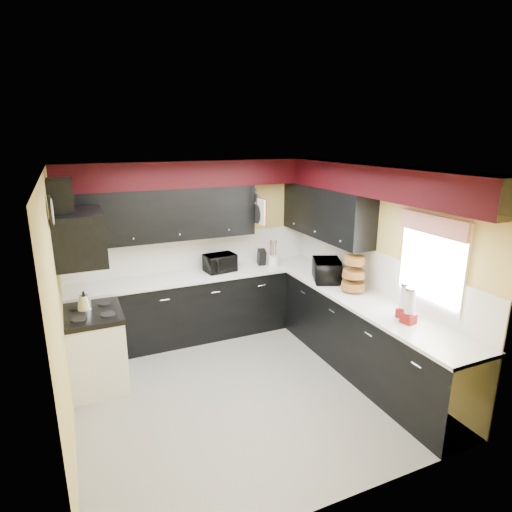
{
  "coord_description": "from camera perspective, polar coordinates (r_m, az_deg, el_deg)",
  "views": [
    {
      "loc": [
        -1.62,
        -4.05,
        2.82
      ],
      "look_at": [
        0.52,
        0.78,
        1.33
      ],
      "focal_mm": 30.0,
      "sensor_mm": 36.0,
      "label": 1
    }
  ],
  "objects": [
    {
      "name": "pan_low",
      "position": [
        6.32,
        -0.84,
        5.76
      ],
      "size": [
        0.03,
        0.24,
        0.42
      ],
      "primitive_type": null,
      "color": "black",
      "rests_on": "upper_back"
    },
    {
      "name": "wall_right",
      "position": [
        5.53,
        15.59,
        -1.31
      ],
      "size": [
        0.06,
        3.6,
        2.5
      ],
      "primitive_type": "cube",
      "color": "#E0C666",
      "rests_on": "ground"
    },
    {
      "name": "dispenser_b",
      "position": [
        4.83,
        19.23,
        -5.82
      ],
      "size": [
        0.16,
        0.16,
        0.35
      ],
      "primitive_type": null,
      "rotation": [
        0.0,
        0.0,
        0.32
      ],
      "color": "#5E030F",
      "rests_on": "counter_right"
    },
    {
      "name": "counter_back",
      "position": [
        6.08,
        -7.27,
        -2.54
      ],
      "size": [
        3.62,
        0.64,
        0.04
      ],
      "primitive_type": "cube",
      "color": "white",
      "rests_on": "cab_back"
    },
    {
      "name": "dispenser_a",
      "position": [
        4.7,
        19.79,
        -6.45
      ],
      "size": [
        0.15,
        0.15,
        0.35
      ],
      "primitive_type": null,
      "rotation": [
        0.0,
        0.0,
        0.19
      ],
      "color": "#5A0D14",
      "rests_on": "counter_right"
    },
    {
      "name": "hood_duct",
      "position": [
        4.84,
        -24.61,
        7.01
      ],
      "size": [
        0.24,
        0.4,
        0.4
      ],
      "primitive_type": "cube",
      "color": "black",
      "rests_on": "wall_left"
    },
    {
      "name": "valance",
      "position": [
        4.68,
        22.49,
        3.88
      ],
      "size": [
        0.04,
        0.88,
        0.2
      ],
      "primitive_type": "cube",
      "color": "red",
      "rests_on": "wall_right"
    },
    {
      "name": "upper_back",
      "position": [
        5.87,
        -12.61,
        5.4
      ],
      "size": [
        2.6,
        0.35,
        0.7
      ],
      "primitive_type": "cube",
      "color": "black",
      "rests_on": "wall_back"
    },
    {
      "name": "baskets",
      "position": [
        5.42,
        12.9,
        -2.24
      ],
      "size": [
        0.27,
        0.27,
        0.5
      ],
      "primitive_type": null,
      "color": "brown",
      "rests_on": "upper_right"
    },
    {
      "name": "splash_back",
      "position": [
        6.27,
        -8.12,
        0.57
      ],
      "size": [
        3.6,
        0.02,
        0.5
      ],
      "primitive_type": "cube",
      "color": "white",
      "rests_on": "counter_back"
    },
    {
      "name": "splash_right",
      "position": [
        5.54,
        15.46,
        -1.91
      ],
      "size": [
        0.02,
        3.6,
        0.5
      ],
      "primitive_type": "cube",
      "color": "white",
      "rests_on": "counter_right"
    },
    {
      "name": "soffit_back",
      "position": [
        5.92,
        -8.09,
        10.83
      ],
      "size": [
        3.6,
        0.36,
        0.35
      ],
      "primitive_type": "cube",
      "color": "black",
      "rests_on": "wall_back"
    },
    {
      "name": "ground",
      "position": [
        5.19,
        -1.85,
        -17.11
      ],
      "size": [
        3.6,
        3.6,
        0.0
      ],
      "primitive_type": "plane",
      "color": "gray",
      "rests_on": "ground"
    },
    {
      "name": "knife_block",
      "position": [
        6.4,
        0.75,
        -0.19
      ],
      "size": [
        0.14,
        0.17,
        0.24
      ],
      "primitive_type": "cube",
      "rotation": [
        0.0,
        0.0,
        -0.2
      ],
      "color": "black",
      "rests_on": "counter_back"
    },
    {
      "name": "clock",
      "position": [
        4.35,
        -25.7,
        5.38
      ],
      "size": [
        0.03,
        0.3,
        0.3
      ],
      "primitive_type": null,
      "color": "black",
      "rests_on": "wall_left"
    },
    {
      "name": "pan_mid",
      "position": [
        6.08,
        0.12,
        5.65
      ],
      "size": [
        0.03,
        0.28,
        0.46
      ],
      "primitive_type": null,
      "color": "black",
      "rests_on": "upper_back"
    },
    {
      "name": "kettle",
      "position": [
        5.24,
        -21.92,
        -5.72
      ],
      "size": [
        0.23,
        0.23,
        0.16
      ],
      "primitive_type": null,
      "rotation": [
        0.0,
        0.0,
        -0.38
      ],
      "color": "silver",
      "rests_on": "cooktop"
    },
    {
      "name": "pan_top",
      "position": [
        6.16,
        -0.37,
        8.14
      ],
      "size": [
        0.03,
        0.22,
        0.4
      ],
      "primitive_type": null,
      "color": "black",
      "rests_on": "upper_back"
    },
    {
      "name": "hood",
      "position": [
        4.91,
        -22.54,
        2.34
      ],
      "size": [
        0.5,
        0.78,
        0.55
      ],
      "primitive_type": "cube",
      "color": "black",
      "rests_on": "wall_left"
    },
    {
      "name": "stove",
      "position": [
        5.36,
        -20.47,
        -11.76
      ],
      "size": [
        0.6,
        0.75,
        0.86
      ],
      "primitive_type": "cube",
      "color": "white",
      "rests_on": "ground"
    },
    {
      "name": "cab_back",
      "position": [
        6.25,
        -7.12,
        -6.64
      ],
      "size": [
        3.6,
        0.6,
        0.9
      ],
      "primitive_type": "cube",
      "color": "black",
      "rests_on": "ground"
    },
    {
      "name": "soffit_right",
      "position": [
        5.07,
        16.18,
        9.58
      ],
      "size": [
        0.36,
        3.24,
        0.35
      ],
      "primitive_type": "cube",
      "color": "black",
      "rests_on": "wall_right"
    },
    {
      "name": "counter_right",
      "position": [
        5.24,
        14.83,
        -6.04
      ],
      "size": [
        0.64,
        3.02,
        0.04
      ],
      "primitive_type": "cube",
      "color": "white",
      "rests_on": "cab_right"
    },
    {
      "name": "ceiling",
      "position": [
        4.37,
        -2.14,
        11.59
      ],
      "size": [
        3.6,
        3.6,
        0.06
      ],
      "primitive_type": "cube",
      "color": "white",
      "rests_on": "wall_back"
    },
    {
      "name": "window",
      "position": [
        4.81,
        22.45,
        -0.74
      ],
      "size": [
        0.03,
        0.86,
        0.96
      ],
      "primitive_type": null,
      "color": "white",
      "rests_on": "wall_right"
    },
    {
      "name": "cab_right",
      "position": [
        5.42,
        14.48,
        -10.66
      ],
      "size": [
        0.6,
        3.0,
        0.9
      ],
      "primitive_type": "cube",
      "color": "black",
      "rests_on": "ground"
    },
    {
      "name": "wall_back",
      "position": [
        6.27,
        -8.17,
        1.12
      ],
      "size": [
        3.6,
        0.06,
        2.5
      ],
      "primitive_type": "cube",
      "color": "#E0C666",
      "rests_on": "ground"
    },
    {
      "name": "utensil_crock",
      "position": [
        6.39,
        2.31,
        -0.59
      ],
      "size": [
        0.16,
        0.16,
        0.16
      ],
      "primitive_type": "cylinder",
      "rotation": [
        0.0,
        0.0,
        0.11
      ],
      "color": "white",
      "rests_on": "counter_back"
    },
    {
      "name": "microwave",
      "position": [
        5.8,
        9.44,
        -1.9
      ],
      "size": [
        0.52,
        0.6,
        0.28
      ],
      "primitive_type": "imported",
      "rotation": [
        0.0,
        0.0,
        1.14
      ],
      "color": "black",
      "rests_on": "counter_right"
    },
    {
      "name": "toaster_oven",
      "position": [
        6.13,
        -4.79,
        -0.92
      ],
      "size": [
        0.46,
        0.4,
        0.25
      ],
      "primitive_type": "imported",
      "rotation": [
        0.0,
        0.0,
        0.12
      ],
      "color": "black",
      "rests_on": "counter_back"
    },
    {
      "name": "upper_right",
      "position": [
        6.01,
        9.24,
        5.8
      ],
      "size": [
        0.35,
        1.8,
        0.7
      ],
      "primitive_type": "cube",
      "color": "black",
      "rests_on": "wall_right"
    },
    {
      "name": "cut_board",
      "position": [
        5.97,
        0.68,
        5.95
      ],
      "size": [
        0.03,
        0.26,
        0.35
      ],
      "primitive_type": "cube",
      "color": "white",
      "rests_on": "upper_back"
    },
    {
      "name": "deco_plate",
      "position": [
        5.05,
        18.68,
        8.49
      ],
      "size": [
        0.03,
        0.24,
        0.24
      ],
      "primitive_type": null,
      "color": "white",
      "rests_on": "wall_right"
    },
    {
      "name": "cooktop",
      "position": [
        5.17,
        -20.95,
        -7.22
      ],
      "size": [
        0.62,
        0.77,
        0.06
      ],
      "primitive_type": "cube",
      "color": "black",
      "rests_on": "stove"
    },
    {
      "name": "wall_left",
      "position": [
        4.34,
        -24.74,
        -6.92
      ],
      "size": [
        0.06,
        3.6,
        2.5
      ],
      "primitive_type": "cube",
      "color": "#E0C666",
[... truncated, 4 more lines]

